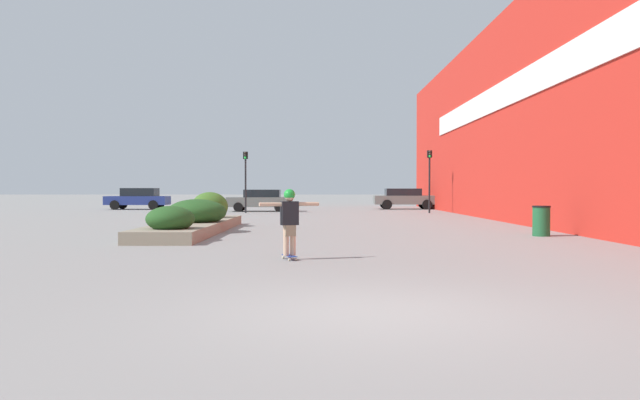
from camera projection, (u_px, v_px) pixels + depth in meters
name	position (u px, v px, depth m)	size (l,w,h in m)	color
ground_plane	(374.00, 312.00, 7.58)	(300.00, 300.00, 0.00)	gray
building_wall_right	(506.00, 117.00, 28.33)	(0.67, 49.49, 9.51)	red
planter_box	(194.00, 219.00, 21.56)	(2.08, 10.29, 1.37)	gray
skateboard	(288.00, 256.00, 13.18)	(0.37, 0.63, 0.09)	navy
skateboarder	(288.00, 215.00, 13.16)	(1.26, 0.54, 1.41)	tan
trash_bin	(540.00, 221.00, 19.70)	(0.56, 0.56, 0.96)	#1E5B33
car_leftmost	(259.00, 200.00, 41.11)	(4.26, 1.96, 1.43)	slate
car_center_left	(551.00, 200.00, 42.35)	(4.14, 2.04, 1.41)	black
car_center_right	(137.00, 198.00, 44.95)	(4.40, 1.96, 1.54)	navy
car_rightmost	(403.00, 198.00, 45.55)	(4.64, 1.87, 1.51)	slate
traffic_light_left	(244.00, 172.00, 38.24)	(0.28, 0.30, 3.77)	black
traffic_light_right	(428.00, 171.00, 38.19)	(0.28, 0.30, 3.85)	black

